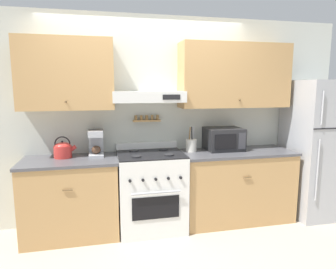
{
  "coord_description": "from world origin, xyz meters",
  "views": [
    {
      "loc": [
        -0.54,
        -3.08,
        1.68
      ],
      "look_at": [
        0.2,
        0.26,
        1.14
      ],
      "focal_mm": 32.0,
      "sensor_mm": 36.0,
      "label": 1
    }
  ],
  "objects_px": {
    "utensil_crock": "(191,145)",
    "stove_range": "(151,191)",
    "coffee_maker": "(96,142)",
    "refrigerator": "(318,149)",
    "microwave": "(223,139)",
    "tea_kettle": "(63,150)"
  },
  "relations": [
    {
      "from": "stove_range",
      "to": "refrigerator",
      "type": "xyz_separation_m",
      "value": [
        2.22,
        -0.04,
        0.42
      ]
    },
    {
      "from": "tea_kettle",
      "to": "stove_range",
      "type": "bearing_deg",
      "value": -7.05
    },
    {
      "from": "tea_kettle",
      "to": "utensil_crock",
      "type": "height_order",
      "value": "utensil_crock"
    },
    {
      "from": "stove_range",
      "to": "tea_kettle",
      "type": "relative_size",
      "value": 3.92
    },
    {
      "from": "refrigerator",
      "to": "tea_kettle",
      "type": "xyz_separation_m",
      "value": [
        -3.21,
        0.16,
        0.1
      ]
    },
    {
      "from": "refrigerator",
      "to": "coffee_maker",
      "type": "bearing_deg",
      "value": 176.08
    },
    {
      "from": "stove_range",
      "to": "utensil_crock",
      "type": "relative_size",
      "value": 3.23
    },
    {
      "from": "stove_range",
      "to": "microwave",
      "type": "height_order",
      "value": "microwave"
    },
    {
      "from": "utensil_crock",
      "to": "tea_kettle",
      "type": "bearing_deg",
      "value": -180.0
    },
    {
      "from": "stove_range",
      "to": "refrigerator",
      "type": "bearing_deg",
      "value": -0.99
    },
    {
      "from": "microwave",
      "to": "utensil_crock",
      "type": "distance_m",
      "value": 0.44
    },
    {
      "from": "stove_range",
      "to": "refrigerator",
      "type": "distance_m",
      "value": 2.26
    },
    {
      "from": "stove_range",
      "to": "tea_kettle",
      "type": "height_order",
      "value": "tea_kettle"
    },
    {
      "from": "refrigerator",
      "to": "utensil_crock",
      "type": "relative_size",
      "value": 5.72
    },
    {
      "from": "microwave",
      "to": "utensil_crock",
      "type": "xyz_separation_m",
      "value": [
        -0.43,
        -0.02,
        -0.06
      ]
    },
    {
      "from": "tea_kettle",
      "to": "microwave",
      "type": "xyz_separation_m",
      "value": [
        1.95,
        0.02,
        0.05
      ]
    },
    {
      "from": "tea_kettle",
      "to": "utensil_crock",
      "type": "relative_size",
      "value": 0.82
    },
    {
      "from": "stove_range",
      "to": "coffee_maker",
      "type": "relative_size",
      "value": 3.3
    },
    {
      "from": "utensil_crock",
      "to": "stove_range",
      "type": "bearing_deg",
      "value": -167.04
    },
    {
      "from": "refrigerator",
      "to": "tea_kettle",
      "type": "bearing_deg",
      "value": 177.14
    },
    {
      "from": "refrigerator",
      "to": "coffee_maker",
      "type": "height_order",
      "value": "refrigerator"
    },
    {
      "from": "stove_range",
      "to": "microwave",
      "type": "xyz_separation_m",
      "value": [
        0.96,
        0.14,
        0.57
      ]
    }
  ]
}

